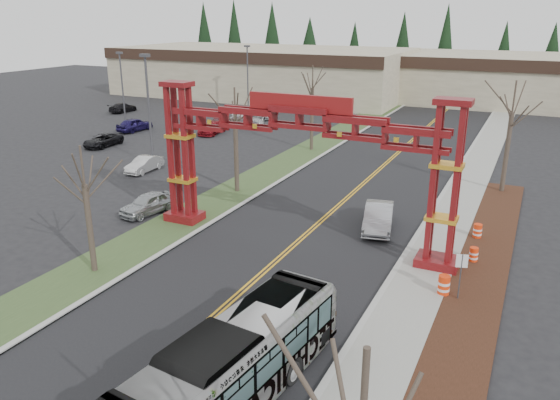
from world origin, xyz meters
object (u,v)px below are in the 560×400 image
Objects in this scene: parked_car_mid_b at (135,125)px; bare_tree_median_near at (85,185)px; retail_building_west at (263,71)px; barrel_mid at (473,255)px; parked_car_near_a at (148,203)px; gateway_arch at (299,142)px; transit_bus at (231,368)px; parked_car_near_b at (144,164)px; parked_car_far_b at (252,114)px; parked_car_near_c at (103,140)px; bare_tree_median_mid at (235,119)px; barrel_north at (477,232)px; bare_tree_median_far at (312,89)px; light_pole_far at (248,73)px; parked_car_far_c at (123,108)px; retail_building_east at (531,80)px; barrel_south at (444,286)px; parked_car_far_a at (245,121)px; street_sign at (461,268)px; light_pole_near at (148,103)px; light_pole_mid at (122,84)px; parked_car_mid_a at (212,128)px; silver_sedan at (378,217)px; bare_tree_right_far at (512,113)px.

bare_tree_median_near is at bearing 132.32° from parked_car_mid_b.
retail_building_west is 65.86m from barrel_mid.
retail_building_west is 57.18m from parked_car_near_a.
gateway_arch is 1.69× the size of transit_bus.
parked_car_far_b is at bearing 95.72° from parked_car_near_b.
parked_car_near_c is at bearing 111.47° from parked_car_mid_b.
transit_bus reaches higher than parked_car_near_b.
bare_tree_median_mid reaches higher than parked_car_far_b.
gateway_arch is at bearing -152.12° from barrel_north.
bare_tree_median_far reaches higher than bare_tree_median_near.
parked_car_mid_b is 14.74m from parked_car_far_b.
parked_car_near_c is at bearing 153.38° from gateway_arch.
gateway_arch is 2.09× the size of light_pole_far.
retail_building_east is at bearing -146.70° from parked_car_far_c.
barrel_south is (26.65, -11.14, -0.11)m from parked_car_near_b.
retail_building_east is at bearing 89.66° from barrel_mid.
parked_car_far_a is 0.49× the size of light_pole_far.
bare_tree_median_near reaches higher than parked_car_near_c.
bare_tree_median_far reaches higher than street_sign.
light_pole_near is 10.20× the size of barrel_north.
light_pole_mid is at bearing 116.56° from parked_car_near_c.
light_pole_far reaches higher than parked_car_far_b.
light_pole_far reaches higher than retail_building_east.
street_sign is (17.52, 4.99, -3.00)m from bare_tree_median_near.
parked_car_mid_a reaches higher than barrel_mid.
light_pole_far is (-6.97, 31.04, 4.40)m from parked_car_near_b.
light_pole_far is (7.91, 16.01, 0.09)m from light_pole_mid.
light_pole_mid is (-11.79, -0.59, 4.28)m from parked_car_mid_a.
light_pole_near is at bearing 162.96° from barrel_mid.
bare_tree_median_mid reaches higher than parked_car_far_a.
parked_car_mid_a is 14.16m from bare_tree_median_far.
parked_car_near_a is 0.51× the size of bare_tree_median_far.
parked_car_mid_a is 4.95× the size of barrel_north.
parked_car_mid_b is at bearing 140.39° from silver_sedan.
bare_tree_right_far reaches higher than bare_tree_median_far.
light_pole_far is at bearing 63.71° from light_pole_mid.
street_sign is (17.52, -9.90, -3.81)m from bare_tree_median_mid.
bare_tree_right_far is 3.52× the size of street_sign.
bare_tree_median_near is 7.62× the size of barrel_mid.
parked_car_far_a is at bearing 124.06° from gateway_arch.
retail_building_west is 62.96m from barrel_north.
bare_tree_median_near is at bearing -171.37° from parked_car_far_a.
silver_sedan is 45.48m from light_pole_far.
retail_building_west is 30.89m from light_pole_mid.
parked_car_mid_b is (-33.32, 17.20, -0.03)m from silver_sedan.
transit_bus is 32.82m from light_pole_near.
gateway_arch is 11.46m from bare_tree_median_near.
bare_tree_median_mid is at bearing 150.54° from street_sign.
retail_building_west is 55.68m from bare_tree_right_far.
gateway_arch reaches higher than parked_car_far_a.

